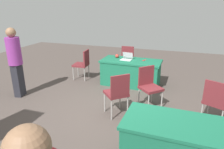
# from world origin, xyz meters

# --- Properties ---
(ground_plane) EXTENTS (14.40, 14.40, 0.00)m
(ground_plane) POSITION_xyz_m (0.00, 0.00, 0.00)
(ground_plane) COLOR #4C423D
(table_foreground) EXTENTS (1.75, 0.86, 0.75)m
(table_foreground) POSITION_xyz_m (0.03, -1.99, 0.38)
(table_foreground) COLOR #196647
(table_foreground) RESTS_ON ground
(table_mid_left) EXTENTS (1.49, 0.85, 0.75)m
(table_mid_left) POSITION_xyz_m (-1.36, 1.05, 0.38)
(table_mid_left) COLOR #196647
(table_mid_left) RESTS_ON ground
(chair_near_front) EXTENTS (0.62, 0.62, 0.98)m
(chair_near_front) POSITION_xyz_m (-0.14, -0.10, 0.57)
(chair_near_front) COLOR #9E9993
(chair_near_front) RESTS_ON ground
(chair_tucked_left) EXTENTS (0.62, 0.62, 0.96)m
(chair_tucked_left) POSITION_xyz_m (-0.71, -0.76, 0.55)
(chair_tucked_left) COLOR #9E9993
(chair_tucked_left) RESTS_ON ground
(chair_tucked_right) EXTENTS (0.48, 0.48, 0.95)m
(chair_tucked_right) POSITION_xyz_m (1.60, -1.94, 0.55)
(chair_tucked_right) COLOR #9E9993
(chair_tucked_right) RESTS_ON ground
(chair_aisle) EXTENTS (0.59, 0.59, 0.95)m
(chair_aisle) POSITION_xyz_m (-2.08, -0.40, 0.54)
(chair_aisle) COLOR #9E9993
(chair_aisle) RESTS_ON ground
(chair_by_pillar) EXTENTS (0.45, 0.45, 0.97)m
(chair_by_pillar) POSITION_xyz_m (0.39, -3.05, 0.56)
(chair_by_pillar) COLOR #9E9993
(chair_by_pillar) RESTS_ON ground
(person_attendee_standing) EXTENTS (0.40, 0.40, 1.79)m
(person_attendee_standing) POSITION_xyz_m (2.62, -0.24, 1.00)
(person_attendee_standing) COLOR #26262D
(person_attendee_standing) RESTS_ON ground
(laptop_silver) EXTENTS (0.34, 0.32, 0.21)m
(laptop_silver) POSITION_xyz_m (0.18, -2.01, 0.79)
(laptop_silver) COLOR silver
(laptop_silver) RESTS_ON table_foreground
(yarn_ball) EXTENTS (0.11, 0.11, 0.11)m
(yarn_ball) POSITION_xyz_m (0.51, -2.13, 0.81)
(yarn_ball) COLOR #B2382D
(yarn_ball) RESTS_ON table_foreground
(scissors_red) EXTENTS (0.10, 0.18, 0.01)m
(scissors_red) POSITION_xyz_m (-0.33, -2.10, 0.76)
(scissors_red) COLOR red
(scissors_red) RESTS_ON table_foreground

